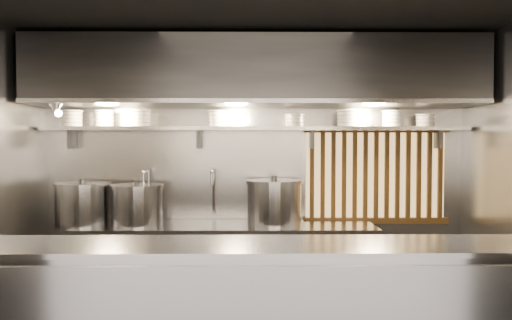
{
  "coord_description": "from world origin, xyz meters",
  "views": [
    {
      "loc": [
        -0.05,
        -3.91,
        1.73
      ],
      "look_at": [
        -0.0,
        0.55,
        1.58
      ],
      "focal_mm": 35.0,
      "sensor_mm": 36.0,
      "label": 1
    }
  ],
  "objects_px": {
    "stock_pot_right": "(274,202)",
    "stock_pot_mid": "(137,205)",
    "heat_lamp": "(56,107)",
    "pendant_bulb": "(246,120)",
    "stock_pot_left": "(83,204)"
  },
  "relations": [
    {
      "from": "stock_pot_right",
      "to": "stock_pot_mid",
      "type": "bearing_deg",
      "value": -177.33
    },
    {
      "from": "stock_pot_mid",
      "to": "heat_lamp",
      "type": "bearing_deg",
      "value": -159.97
    },
    {
      "from": "pendant_bulb",
      "to": "stock_pot_right",
      "type": "height_order",
      "value": "pendant_bulb"
    },
    {
      "from": "pendant_bulb",
      "to": "stock_pot_right",
      "type": "distance_m",
      "value": 0.88
    },
    {
      "from": "pendant_bulb",
      "to": "stock_pot_mid",
      "type": "distance_m",
      "value": 1.39
    },
    {
      "from": "heat_lamp",
      "to": "stock_pot_mid",
      "type": "relative_size",
      "value": 0.58
    },
    {
      "from": "heat_lamp",
      "to": "pendant_bulb",
      "type": "bearing_deg",
      "value": 11.0
    },
    {
      "from": "pendant_bulb",
      "to": "heat_lamp",
      "type": "bearing_deg",
      "value": -169.0
    },
    {
      "from": "heat_lamp",
      "to": "stock_pot_right",
      "type": "relative_size",
      "value": 0.46
    },
    {
      "from": "heat_lamp",
      "to": "stock_pot_left",
      "type": "xyz_separation_m",
      "value": [
        0.15,
        0.28,
        -0.95
      ]
    },
    {
      "from": "heat_lamp",
      "to": "stock_pot_left",
      "type": "height_order",
      "value": "heat_lamp"
    },
    {
      "from": "stock_pot_left",
      "to": "stock_pot_right",
      "type": "xyz_separation_m",
      "value": [
        1.94,
        0.04,
        0.01
      ]
    },
    {
      "from": "stock_pot_left",
      "to": "stock_pot_right",
      "type": "relative_size",
      "value": 0.74
    },
    {
      "from": "pendant_bulb",
      "to": "stock_pot_mid",
      "type": "height_order",
      "value": "pendant_bulb"
    },
    {
      "from": "stock_pot_mid",
      "to": "stock_pot_right",
      "type": "relative_size",
      "value": 0.78
    }
  ]
}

